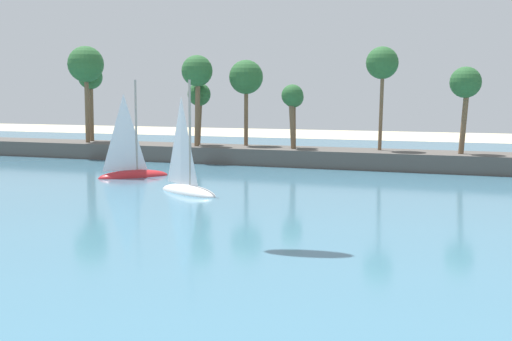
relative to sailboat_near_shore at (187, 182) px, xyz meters
The scene contains 4 objects.
sea 20.38m from the sailboat_near_shore, 49.42° to the left, with size 220.00×92.60×0.06m, color teal.
palm_headland 24.80m from the sailboat_near_shore, 61.97° to the left, with size 110.58×6.31×13.00m.
sailboat_near_shore is the anchor object (origin of this frame).
sailboat_mid_bay 11.07m from the sailboat_near_shore, 143.22° to the left, with size 5.68×6.04×9.26m.
Camera 1 is at (8.81, -2.75, 7.36)m, focal length 45.52 mm.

